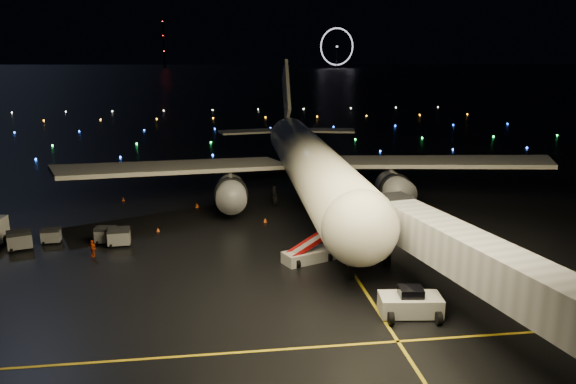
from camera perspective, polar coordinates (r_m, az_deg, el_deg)
The scene contains 18 objects.
ground at distance 342.95m, azimuth -7.88°, elevation 10.63°, with size 2000.00×2000.00×0.00m, color black.
lane_centre at distance 61.50m, azimuth 3.68°, elevation -3.72°, with size 0.25×80.00×0.02m, color gold.
lane_cross at distance 37.74m, azimuth -15.27°, elevation -16.11°, with size 60.00×0.25×0.02m, color gold.
airliner at distance 71.89m, azimuth 1.94°, elevation 6.06°, with size 62.19×59.08×17.62m, color silver, non-canonical shape.
pushback_tug at distance 42.51m, azimuth 12.32°, elevation -10.79°, with size 4.44×2.33×2.12m, color silver.
belt_loader at distance 51.43m, azimuth 2.10°, elevation -5.28°, with size 7.02×1.91×3.40m, color silver, non-canonical shape.
crew_c at distance 55.99m, azimuth -19.26°, elevation -5.42°, with size 0.96×0.40×1.64m, color #DF450B.
safety_cone_0 at distance 63.65m, azimuth -2.33°, elevation -2.87°, with size 0.43×0.43×0.49m, color #F55615.
safety_cone_1 at distance 70.63m, azimuth -9.23°, elevation -1.33°, with size 0.48×0.48×0.55m, color #F55615.
safety_cone_2 at distance 61.93m, azimuth -13.08°, elevation -3.73°, with size 0.39×0.39×0.44m, color #F55615.
safety_cone_3 at distance 75.80m, azimuth -16.40°, elevation -0.69°, with size 0.45×0.45×0.51m, color #F55615.
ferris_wheel at distance 781.15m, azimuth 4.99°, elevation 14.35°, with size 50.00×4.00×52.00m, color black, non-canonical shape.
radio_mast at distance 784.88m, azimuth -12.52°, elevation 14.52°, with size 1.80×1.80×64.00m, color black.
taxiway_lights at distance 149.58m, azimuth -7.80°, elevation 6.67°, with size 164.00×92.00×0.36m, color black, non-canonical shape.
baggage_cart_0 at distance 58.20m, azimuth -16.79°, elevation -4.41°, with size 2.13×1.49×1.81m, color gray.
baggage_cart_1 at distance 59.38m, azimuth -18.00°, elevation -4.20°, with size 1.98×1.39×1.68m, color gray.
baggage_cart_2 at distance 60.59m, azimuth -25.62°, elevation -4.45°, with size 2.22×1.55×1.89m, color gray.
baggage_cart_3 at distance 61.42m, azimuth -22.93°, elevation -4.12°, with size 1.79×1.25×1.52m, color gray.
Camera 1 is at (0.24, -42.45, 18.55)m, focal length 35.00 mm.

